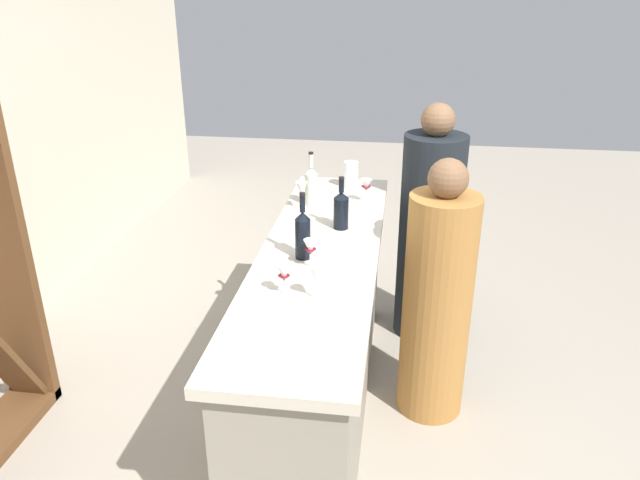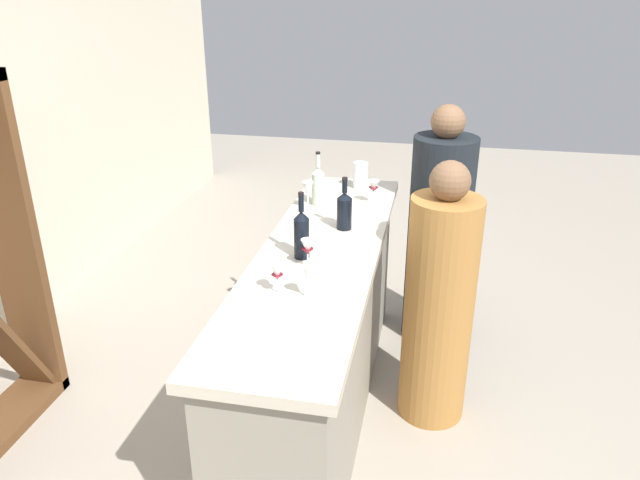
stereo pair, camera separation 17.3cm
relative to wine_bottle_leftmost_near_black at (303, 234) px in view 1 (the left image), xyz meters
name	(u,v)px [view 1 (the left image)]	position (x,y,z in m)	size (l,w,h in m)	color
ground_plane	(320,409)	(0.11, -0.07, -1.12)	(12.00, 12.00, 0.00)	#9E9384
bar_counter	(320,333)	(0.11, -0.07, -0.62)	(2.32, 0.58, 0.99)	gray
wine_bottle_leftmost_near_black	(303,234)	(0.00, 0.00, 0.00)	(0.07, 0.07, 0.33)	black
wine_bottle_second_left_near_black	(341,209)	(0.40, -0.14, -0.02)	(0.08, 0.08, 0.29)	black
wine_bottle_center_clear_pale	(311,185)	(0.74, 0.07, 0.00)	(0.07, 0.07, 0.32)	#B7C6B2
wine_glass_near_left	(366,186)	(0.83, -0.25, -0.03)	(0.07, 0.07, 0.14)	white
wine_glass_near_center	(317,276)	(-0.39, -0.12, -0.02)	(0.06, 0.06, 0.15)	white
wine_glass_near_right	(310,249)	(-0.10, -0.05, -0.03)	(0.06, 0.06, 0.14)	white
wine_glass_far_left	(284,275)	(-0.38, 0.02, -0.03)	(0.06, 0.06, 0.14)	white
wine_glass_far_center	(302,190)	(0.65, 0.11, -0.01)	(0.07, 0.07, 0.17)	white
water_pitcher	(351,175)	(1.10, -0.13, -0.04)	(0.09, 0.09, 0.17)	silver
person_left_guest	(437,303)	(0.23, -0.67, -0.46)	(0.37, 0.37, 1.45)	#9E6B33
person_center_guest	(429,234)	(1.04, -0.65, -0.41)	(0.44, 0.44, 1.56)	black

